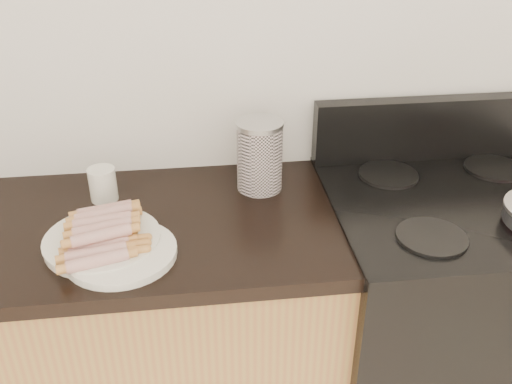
{
  "coord_description": "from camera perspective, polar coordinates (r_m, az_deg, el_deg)",
  "views": [
    {
      "loc": [
        0.02,
        0.37,
        1.73
      ],
      "look_at": [
        0.17,
        1.62,
        1.01
      ],
      "focal_mm": 40.0,
      "sensor_mm": 36.0,
      "label": 1
    }
  ],
  "objects": [
    {
      "name": "plain_sausages",
      "position": [
        1.43,
        -13.43,
        -5.3
      ],
      "size": [
        0.13,
        0.08,
        0.02
      ],
      "rotation": [
        0.0,
        0.0,
        0.1
      ],
      "color": "#B35A2E",
      "rests_on": "side_plate"
    },
    {
      "name": "side_plate",
      "position": [
        1.44,
        -13.34,
        -5.95
      ],
      "size": [
        0.33,
        0.33,
        0.02
      ],
      "primitive_type": "cylinder",
      "rotation": [
        0.0,
        0.0,
        -0.26
      ],
      "color": "white",
      "rests_on": "counter_slab"
    },
    {
      "name": "wall_back",
      "position": [
        1.68,
        -7.76,
        14.65
      ],
      "size": [
        4.0,
        0.04,
        2.6
      ],
      "primitive_type": "cube",
      "color": "silver",
      "rests_on": "ground"
    },
    {
      "name": "canister",
      "position": [
        1.65,
        0.36,
        3.67
      ],
      "size": [
        0.14,
        0.14,
        0.21
      ],
      "rotation": [
        0.0,
        0.0,
        -0.37
      ],
      "color": "white",
      "rests_on": "counter_slab"
    },
    {
      "name": "burner_near_left",
      "position": [
        1.52,
        17.16,
        -4.34
      ],
      "size": [
        0.18,
        0.18,
        0.01
      ],
      "primitive_type": "cylinder",
      "color": "black",
      "rests_on": "stove"
    },
    {
      "name": "hotdog_pile",
      "position": [
        1.48,
        -15.25,
        -3.75
      ],
      "size": [
        0.15,
        0.29,
        0.06
      ],
      "rotation": [
        0.0,
        0.0,
        0.23
      ],
      "color": "maroon",
      "rests_on": "main_plate"
    },
    {
      "name": "stove_panel",
      "position": [
        1.9,
        17.19,
        6.1
      ],
      "size": [
        0.76,
        0.06,
        0.2
      ],
      "primitive_type": "cube",
      "color": "black",
      "rests_on": "stove"
    },
    {
      "name": "burner_far_left",
      "position": [
        1.78,
        13.11,
        1.72
      ],
      "size": [
        0.18,
        0.18,
        0.01
      ],
      "primitive_type": "cylinder",
      "color": "black",
      "rests_on": "stove"
    },
    {
      "name": "main_plate",
      "position": [
        1.49,
        -15.08,
        -4.82
      ],
      "size": [
        0.34,
        0.34,
        0.02
      ],
      "primitive_type": "cylinder",
      "rotation": [
        0.0,
        0.0,
        0.22
      ],
      "color": "white",
      "rests_on": "counter_slab"
    },
    {
      "name": "burner_far_right",
      "position": [
        1.92,
        22.7,
        2.21
      ],
      "size": [
        0.18,
        0.18,
        0.01
      ],
      "primitive_type": "cylinder",
      "color": "black",
      "rests_on": "stove"
    },
    {
      "name": "stove",
      "position": [
        1.98,
        17.91,
        -12.24
      ],
      "size": [
        0.76,
        0.65,
        0.91
      ],
      "color": "black",
      "rests_on": "floor"
    },
    {
      "name": "mug",
      "position": [
        1.67,
        -15.07,
        0.75
      ],
      "size": [
        0.1,
        0.1,
        0.1
      ],
      "primitive_type": "cylinder",
      "rotation": [
        0.0,
        0.0,
        -0.43
      ],
      "color": "silver",
      "rests_on": "counter_slab"
    }
  ]
}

